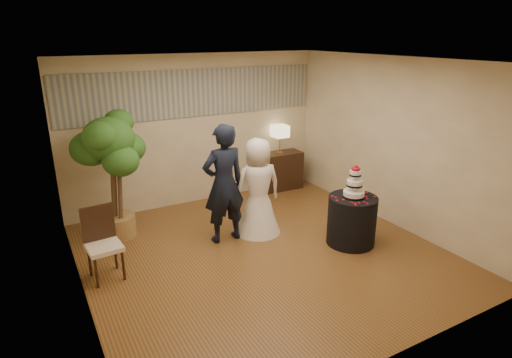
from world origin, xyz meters
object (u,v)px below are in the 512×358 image
ficus_tree (113,176)px  cake_table (352,220)px  console (279,171)px  table_lamp (280,139)px  bride (258,187)px  side_chair (104,245)px  wedding_cake (355,181)px  groom (224,184)px

ficus_tree → cake_table: bearing=-32.8°
cake_table → console: size_ratio=0.82×
table_lamp → ficus_tree: 3.52m
bride → cake_table: bride is taller
ficus_tree → side_chair: size_ratio=2.10×
bride → console: size_ratio=1.69×
bride → table_lamp: bearing=-125.6°
wedding_cake → console: size_ratio=0.55×
groom → bride: (0.60, -0.01, -0.14)m
cake_table → wedding_cake: size_ratio=1.50×
ficus_tree → side_chair: 1.38m
console → side_chair: (-3.88, -1.83, 0.10)m
ficus_tree → side_chair: ficus_tree is taller
bride → wedding_cake: bearing=141.5°
bride → groom: bearing=5.1°
groom → console: size_ratio=2.00×
groom → cake_table: (1.67, -1.07, -0.56)m
wedding_cake → side_chair: 3.68m
cake_table → table_lamp: size_ratio=1.33×
bride → console: bearing=-125.6°
ficus_tree → wedding_cake: bearing=-32.8°
side_chair → ficus_tree: bearing=66.4°
cake_table → wedding_cake: (0.00, 0.00, 0.64)m
console → table_lamp: table_lamp is taller
wedding_cake → table_lamp: 2.66m
bride → console: bride is taller
groom → table_lamp: size_ratio=3.25×
ficus_tree → side_chair: (-0.42, -1.20, -0.54)m
groom → side_chair: 1.94m
wedding_cake → ficus_tree: bearing=147.2°
side_chair → groom: bearing=3.2°
bride → ficus_tree: bearing=-18.8°
table_lamp → ficus_tree: (-3.46, -0.63, -0.04)m
bride → wedding_cake: size_ratio=3.11×
groom → cake_table: bearing=145.9°
groom → table_lamp: bearing=-143.4°
cake_table → groom: bearing=147.4°
groom → wedding_cake: (1.67, -1.07, 0.09)m
bride → console: (1.41, 1.58, -0.41)m
console → side_chair: size_ratio=0.96×
console → side_chair: bearing=-152.7°
cake_table → bride: bearing=135.4°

